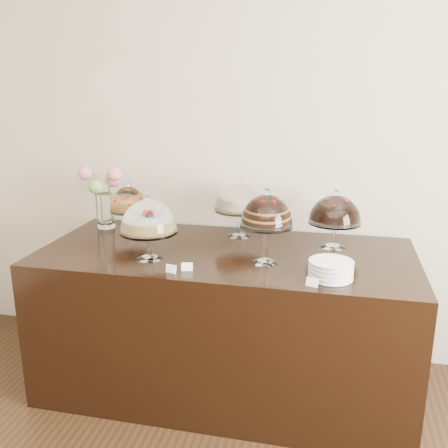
% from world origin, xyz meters
% --- Properties ---
extents(wall_back, '(5.00, 0.04, 3.00)m').
position_xyz_m(wall_back, '(0.00, 3.00, 1.50)').
color(wall_back, '#C0B49A').
rests_on(wall_back, ground).
extents(display_counter, '(2.20, 1.00, 0.90)m').
position_xyz_m(display_counter, '(-0.32, 2.45, 0.45)').
color(display_counter, black).
rests_on(display_counter, ground).
extents(cake_stand_sugar_sponge, '(0.32, 0.32, 0.38)m').
position_xyz_m(cake_stand_sugar_sponge, '(-0.71, 2.23, 1.13)').
color(cake_stand_sugar_sponge, white).
rests_on(cake_stand_sugar_sponge, display_counter).
extents(cake_stand_choco_layer, '(0.29, 0.29, 0.42)m').
position_xyz_m(cake_stand_choco_layer, '(-0.06, 2.31, 1.18)').
color(cake_stand_choco_layer, white).
rests_on(cake_stand_choco_layer, display_counter).
extents(cake_stand_cheesecake, '(0.32, 0.32, 0.38)m').
position_xyz_m(cake_stand_cheesecake, '(-0.30, 2.76, 1.14)').
color(cake_stand_cheesecake, white).
rests_on(cake_stand_cheesecake, display_counter).
extents(cake_stand_dark_choco, '(0.32, 0.32, 0.36)m').
position_xyz_m(cake_stand_dark_choco, '(0.30, 2.66, 1.12)').
color(cake_stand_dark_choco, white).
rests_on(cake_stand_dark_choco, display_counter).
extents(cake_stand_fruit_tart, '(0.25, 0.25, 0.35)m').
position_xyz_m(cake_stand_fruit_tart, '(-1.02, 2.67, 1.11)').
color(cake_stand_fruit_tart, white).
rests_on(cake_stand_fruit_tart, display_counter).
extents(flower_vase, '(0.31, 0.32, 0.43)m').
position_xyz_m(flower_vase, '(-1.23, 2.76, 1.15)').
color(flower_vase, white).
rests_on(flower_vase, display_counter).
extents(plate_stack, '(0.22, 0.22, 0.09)m').
position_xyz_m(plate_stack, '(0.30, 2.15, 0.95)').
color(plate_stack, white).
rests_on(plate_stack, display_counter).
extents(price_card_left, '(0.06, 0.03, 0.04)m').
position_xyz_m(price_card_left, '(-0.52, 2.04, 0.92)').
color(price_card_left, white).
rests_on(price_card_left, display_counter).
extents(price_card_right, '(0.06, 0.03, 0.04)m').
position_xyz_m(price_card_right, '(0.21, 2.02, 0.92)').
color(price_card_right, white).
rests_on(price_card_right, display_counter).
extents(price_card_extra, '(0.06, 0.03, 0.04)m').
position_xyz_m(price_card_extra, '(-0.45, 2.09, 0.92)').
color(price_card_extra, white).
rests_on(price_card_extra, display_counter).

